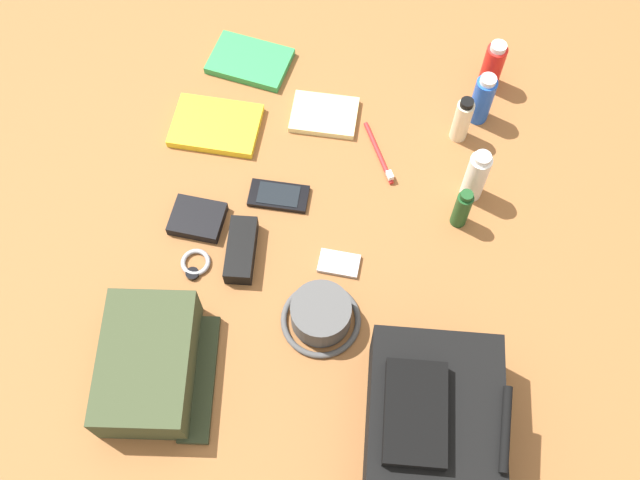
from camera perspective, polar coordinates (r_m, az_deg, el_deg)
The scene contains 18 objects.
ground_plane at distance 1.54m, azimuth 0.00°, elevation -0.87°, with size 2.64×2.02×0.02m, color brown.
backpack at distance 1.34m, azimuth 8.77°, elevation -14.32°, with size 0.34×0.26×0.17m.
toiletry_pouch at distance 1.42m, azimuth -13.18°, elevation -9.45°, with size 0.28×0.24×0.10m.
bucket_hat at distance 1.44m, azimuth 0.07°, elevation -5.92°, with size 0.16×0.16×0.07m.
sunscreen_spray at distance 1.76m, azimuth 13.38°, elevation 13.16°, with size 0.05×0.05×0.13m.
deodorant_spray at distance 1.69m, azimuth 12.60°, elevation 10.73°, with size 0.05×0.05×0.14m.
lotion_bottle at distance 1.65m, azimuth 11.07°, elevation 9.22°, with size 0.04×0.04×0.13m.
toothpaste_tube at distance 1.57m, azimuth 12.13°, elevation 4.92°, with size 0.05×0.05×0.15m.
shampoo_bottle at distance 1.54m, azimuth 11.07°, elevation 2.42°, with size 0.03×0.03×0.11m.
paperback_novel at distance 1.80m, azimuth -5.51°, elevation 13.77°, with size 0.15×0.20×0.02m.
travel_guidebook at distance 1.70m, azimuth -8.15°, elevation 8.85°, with size 0.14×0.20×0.02m.
cell_phone at distance 1.58m, azimuth -3.26°, elevation 3.47°, with size 0.07×0.13×0.01m.
media_player at distance 1.51m, azimuth 1.48°, elevation -1.84°, with size 0.05×0.09×0.01m.
wristwatch at distance 1.53m, azimuth -9.76°, elevation -1.86°, with size 0.07×0.06×0.01m.
toothbrush at distance 1.64m, azimuth 4.72°, elevation 6.58°, with size 0.15×0.09×0.02m.
wallet at distance 1.57m, azimuth -9.58°, elevation 1.65°, with size 0.09×0.11×0.02m, color black.
notepad at distance 1.70m, azimuth 0.33°, elevation 9.79°, with size 0.11×0.15×0.02m, color beige.
sunglasses_case at distance 1.51m, azimuth -6.19°, elevation -0.78°, with size 0.14×0.06×0.04m, color black.
Camera 1 is at (0.66, 0.11, 1.37)m, focal length 40.84 mm.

